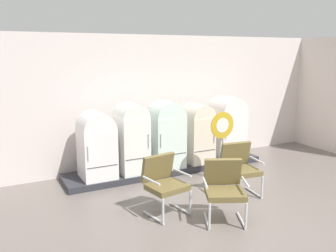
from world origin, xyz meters
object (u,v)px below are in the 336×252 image
object	(u,v)px
refrigerator_2	(167,133)
refrigerator_3	(197,131)
sign_stand	(221,144)
refrigerator_4	(227,125)
refrigerator_1	(132,136)
armchair_center	(224,186)
refrigerator_0	(97,144)
armchair_left	(164,181)
armchair_right	(239,166)

from	to	relation	value
refrigerator_2	refrigerator_3	distance (m)	0.82
refrigerator_3	sign_stand	distance (m)	1.00
refrigerator_4	sign_stand	xyz separation A→B (m)	(-0.88, -0.99, -0.13)
refrigerator_1	armchair_center	world-z (taller)	refrigerator_1
refrigerator_0	sign_stand	size ratio (longest dim) A/B	0.93
armchair_left	armchair_center	bearing A→B (deg)	-42.52
refrigerator_1	armchair_center	bearing A→B (deg)	-77.39
armchair_left	refrigerator_4	bearing A→B (deg)	34.86
refrigerator_3	refrigerator_4	world-z (taller)	refrigerator_4
refrigerator_0	armchair_left	xyz separation A→B (m)	(0.58, -1.85, -0.28)
refrigerator_0	refrigerator_2	size ratio (longest dim) A/B	0.91
refrigerator_1	refrigerator_4	xyz separation A→B (m)	(2.47, 0.00, -0.01)
armchair_center	sign_stand	size ratio (longest dim) A/B	0.67
refrigerator_1	armchair_left	bearing A→B (deg)	-95.26
refrigerator_2	refrigerator_4	bearing A→B (deg)	1.28
refrigerator_0	refrigerator_3	xyz separation A→B (m)	(2.38, -0.00, 0.01)
armchair_right	sign_stand	xyz separation A→B (m)	(0.14, 0.78, 0.22)
armchair_center	sign_stand	bearing A→B (deg)	55.89
armchair_right	refrigerator_0	bearing A→B (deg)	140.95
armchair_right	armchair_left	bearing A→B (deg)	-177.59
armchair_right	armchair_center	size ratio (longest dim) A/B	1.00
refrigerator_4	refrigerator_2	bearing A→B (deg)	-178.72
refrigerator_0	armchair_left	bearing A→B (deg)	-72.57
refrigerator_1	refrigerator_2	distance (m)	0.80
refrigerator_4	sign_stand	world-z (taller)	refrigerator_4
refrigerator_1	refrigerator_3	world-z (taller)	refrigerator_1
refrigerator_4	armchair_left	bearing A→B (deg)	-145.14
refrigerator_1	armchair_right	distance (m)	2.31
refrigerator_0	refrigerator_1	bearing A→B (deg)	-1.30
refrigerator_1	refrigerator_3	size ratio (longest dim) A/B	1.09
refrigerator_2	refrigerator_4	distance (m)	1.67
refrigerator_1	refrigerator_2	size ratio (longest dim) A/B	1.00
sign_stand	armchair_right	bearing A→B (deg)	-100.11
refrigerator_0	refrigerator_3	world-z (taller)	refrigerator_3
refrigerator_0	armchair_center	xyz separation A→B (m)	(1.31, -2.52, -0.28)
refrigerator_3	armchair_left	size ratio (longest dim) A/B	1.39
armchair_right	armchair_center	xyz separation A→B (m)	(-0.89, -0.74, 0.00)
refrigerator_3	sign_stand	world-z (taller)	refrigerator_3
refrigerator_0	refrigerator_4	xyz separation A→B (m)	(3.22, -0.01, 0.07)
refrigerator_1	armchair_left	distance (m)	1.88
refrigerator_1	armchair_left	world-z (taller)	refrigerator_1
armchair_center	sign_stand	distance (m)	1.85
refrigerator_2	refrigerator_3	bearing A→B (deg)	3.19
refrigerator_0	refrigerator_1	distance (m)	0.76
armchair_right	armchair_center	bearing A→B (deg)	-140.35
refrigerator_1	refrigerator_4	world-z (taller)	refrigerator_1
refrigerator_0	refrigerator_3	distance (m)	2.38
refrigerator_3	refrigerator_4	size ratio (longest dim) A/B	0.92
refrigerator_1	armchair_center	size ratio (longest dim) A/B	1.52
sign_stand	refrigerator_4	bearing A→B (deg)	48.29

